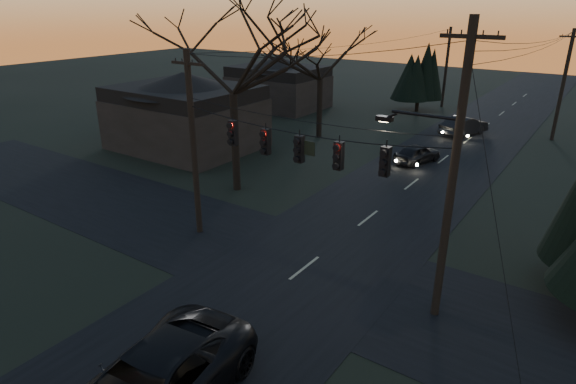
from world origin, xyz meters
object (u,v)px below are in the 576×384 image
Objects in this scene: utility_pole_far_l at (442,107)px; sedan_oncoming_a at (417,154)px; utility_pole_left at (200,232)px; bare_tree_left at (231,52)px; utility_pole_far_r at (551,140)px; sedan_oncoming_b at (464,126)px; utility_pole_right at (434,314)px.

sedan_oncoming_a is at bearing -76.62° from utility_pole_far_l.
utility_pole_left is 0.76× the size of bare_tree_left.
bare_tree_left reaches higher than utility_pole_far_r.
utility_pole_left is 1.00× the size of utility_pole_far_r.
utility_pole_left is 26.04m from sedan_oncoming_b.
utility_pole_right is 2.64× the size of sedan_oncoming_a.
utility_pole_far_l is at bearing 90.00° from utility_pole_left.
utility_pole_far_r is 6.82m from sedan_oncoming_b.
utility_pole_far_l is at bearing 107.72° from utility_pole_right.
utility_pole_left is at bearing -67.77° from bare_tree_left.
utility_pole_right is at bearing 123.46° from sedan_oncoming_b.
utility_pole_far_r is at bearing -34.82° from utility_pole_far_l.
bare_tree_left reaches higher than utility_pole_left.
utility_pole_right is 28.00m from utility_pole_far_r.
utility_pole_left is (-11.50, 0.00, 0.00)m from utility_pole_right.
sedan_oncoming_a is at bearing 57.47° from bare_tree_left.
utility_pole_far_r reaches higher than sedan_oncoming_a.
sedan_oncoming_a is 0.81× the size of sedan_oncoming_b.
utility_pole_right is 2.15× the size of sedan_oncoming_b.
utility_pole_far_l is 20.38m from sedan_oncoming_a.
utility_pole_far_r is 0.76× the size of bare_tree_left.
utility_pole_far_r is at bearing -138.83° from sedan_oncoming_b.
utility_pole_left and utility_pole_far_r have the same top height.
sedan_oncoming_a is at bearing -119.87° from utility_pole_far_r.
utility_pole_right is at bearing -90.00° from utility_pole_far_r.
bare_tree_left reaches higher than utility_pole_right.
sedan_oncoming_b is at bearing -76.74° from sedan_oncoming_a.
utility_pole_right reaches higher than sedan_oncoming_b.
utility_pole_far_r is (0.00, 28.00, 0.00)m from utility_pole_right.
bare_tree_left reaches higher than sedan_oncoming_b.
utility_pole_right is 1.18× the size of utility_pole_far_r.
utility_pole_far_l is 2.11× the size of sedan_oncoming_a.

